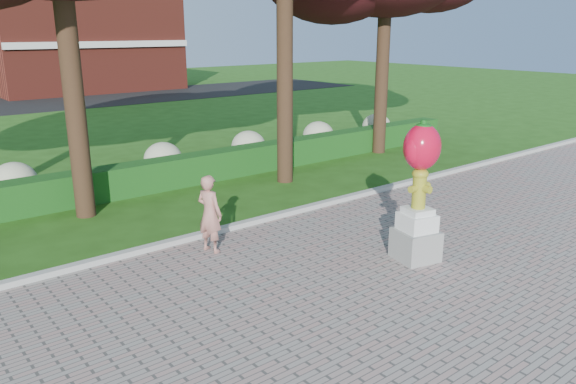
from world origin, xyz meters
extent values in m
plane|color=#234C13|center=(0.00, 0.00, 0.00)|extent=(100.00, 100.00, 0.00)
cube|color=#ADADA5|center=(0.00, 3.00, 0.07)|extent=(40.00, 0.18, 0.15)
cube|color=#174E16|center=(0.00, 7.00, 0.40)|extent=(24.00, 0.70, 0.80)
ellipsoid|color=#A5A880|center=(-3.00, 8.00, 0.55)|extent=(1.10, 1.10, 0.99)
ellipsoid|color=#A5A880|center=(1.00, 8.00, 0.55)|extent=(1.10, 1.10, 0.99)
ellipsoid|color=#A5A880|center=(4.00, 8.00, 0.55)|extent=(1.10, 1.10, 0.99)
ellipsoid|color=#A5A880|center=(7.00, 8.00, 0.55)|extent=(1.10, 1.10, 0.99)
ellipsoid|color=#A5A880|center=(10.00, 8.00, 0.55)|extent=(1.10, 1.10, 0.99)
cube|color=maroon|center=(8.00, 34.00, 3.20)|extent=(12.00, 8.00, 6.40)
cylinder|color=black|center=(-2.00, 6.00, 3.08)|extent=(0.44, 0.44, 6.16)
cylinder|color=black|center=(3.50, 5.50, 3.64)|extent=(0.44, 0.44, 7.28)
cylinder|color=black|center=(8.50, 6.50, 2.94)|extent=(0.44, 0.44, 5.88)
cube|color=gray|center=(1.83, -0.48, 0.32)|extent=(0.85, 0.85, 0.57)
cube|color=silver|center=(1.83, -0.48, 0.77)|extent=(0.69, 0.69, 0.32)
cube|color=silver|center=(1.83, -0.48, 0.98)|extent=(0.55, 0.55, 0.11)
cylinder|color=#9B9921|center=(1.83, -0.48, 1.36)|extent=(0.25, 0.25, 0.64)
ellipsoid|color=#9B9921|center=(1.83, -0.48, 1.68)|extent=(0.30, 0.30, 0.21)
cylinder|color=#9B9921|center=(1.65, -0.48, 1.43)|extent=(0.14, 0.13, 0.13)
cylinder|color=#9B9921|center=(2.01, -0.48, 1.43)|extent=(0.14, 0.13, 0.13)
cylinder|color=#9B9921|center=(1.83, -0.65, 1.43)|extent=(0.14, 0.14, 0.14)
cylinder|color=#9B9921|center=(1.83, -0.48, 1.77)|extent=(0.09, 0.09, 0.06)
ellipsoid|color=red|center=(1.83, -0.48, 2.17)|extent=(0.71, 0.64, 0.83)
ellipsoid|color=red|center=(1.63, -0.48, 2.15)|extent=(0.35, 0.35, 0.53)
ellipsoid|color=red|center=(2.04, -0.48, 2.15)|extent=(0.35, 0.35, 0.53)
cylinder|color=#135716|center=(1.83, -0.48, 2.58)|extent=(0.11, 0.11, 0.14)
ellipsoid|color=#135716|center=(1.83, -0.48, 2.54)|extent=(0.27, 0.27, 0.09)
imported|color=#B07165|center=(-0.92, 2.25, 0.80)|extent=(0.51, 0.63, 1.51)
camera|label=1|loc=(-6.09, -6.55, 4.17)|focal=35.00mm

